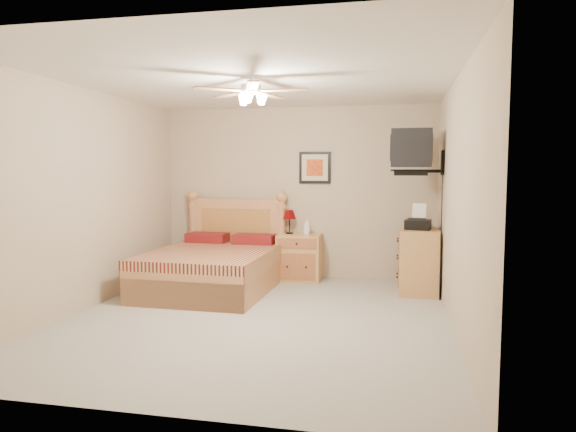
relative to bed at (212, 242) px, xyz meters
name	(u,v)px	position (x,y,z in m)	size (l,w,h in m)	color
floor	(258,318)	(0.92, -1.12, -0.64)	(4.50, 4.50, 0.00)	#9D988D
ceiling	(256,80)	(0.92, -1.12, 1.86)	(4.00, 4.50, 0.04)	white
wall_back	(297,193)	(0.92, 1.13, 0.61)	(4.00, 0.04, 2.50)	tan
wall_front	(162,223)	(0.92, -3.37, 0.61)	(4.00, 0.04, 2.50)	tan
wall_left	(86,200)	(-1.08, -1.12, 0.61)	(0.04, 4.50, 2.50)	tan
wall_right	(456,204)	(2.92, -1.12, 0.61)	(0.04, 4.50, 2.50)	tan
bed	(212,242)	(0.00, 0.00, 0.00)	(1.51, 1.98, 1.28)	#B87C50
nightstand	(299,257)	(1.00, 0.88, -0.31)	(0.61, 0.46, 0.67)	tan
table_lamp	(289,222)	(0.84, 0.93, 0.20)	(0.19, 0.19, 0.34)	#5F0306
lotion_bottle	(307,226)	(1.11, 0.85, 0.14)	(0.09, 0.09, 0.24)	white
framed_picture	(315,168)	(1.19, 1.11, 0.98)	(0.46, 0.04, 0.46)	black
dresser	(418,261)	(2.65, 0.44, -0.23)	(0.49, 0.70, 0.83)	#AC6835
fax_machine	(418,217)	(2.63, 0.41, 0.35)	(0.31, 0.33, 0.33)	black
magazine_lower	(416,227)	(2.61, 0.64, 0.20)	(0.19, 0.25, 0.02)	#BFB59D
magazine_upper	(416,225)	(2.61, 0.65, 0.22)	(0.19, 0.26, 0.02)	gray
wall_tv	(423,151)	(2.67, 0.22, 1.17)	(0.56, 0.46, 0.58)	black
ceiling_fan	(251,91)	(0.92, -1.32, 1.72)	(1.14, 1.14, 0.28)	white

